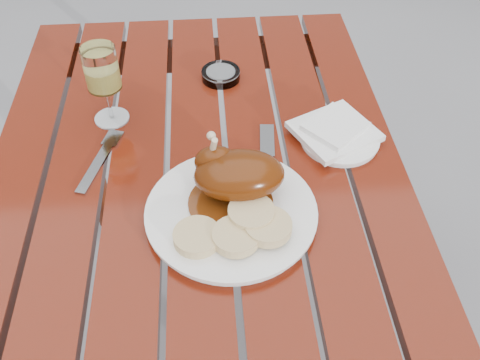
% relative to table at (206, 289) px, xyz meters
% --- Properties ---
extents(ground, '(60.00, 60.00, 0.00)m').
position_rel_table_xyz_m(ground, '(0.00, 0.00, -0.38)').
color(ground, slate).
rests_on(ground, ground).
extents(table, '(0.80, 1.20, 0.75)m').
position_rel_table_xyz_m(table, '(0.00, 0.00, 0.00)').
color(table, maroon).
rests_on(table, ground).
extents(dinner_plate, '(0.31, 0.31, 0.02)m').
position_rel_table_xyz_m(dinner_plate, '(0.06, -0.10, 0.38)').
color(dinner_plate, white).
rests_on(dinner_plate, table).
extents(roast_duck, '(0.17, 0.15, 0.11)m').
position_rel_table_xyz_m(roast_duck, '(0.07, -0.06, 0.44)').
color(roast_duck, '#57250A').
rests_on(roast_duck, dinner_plate).
extents(bread_dumplings, '(0.20, 0.12, 0.03)m').
position_rel_table_xyz_m(bread_dumplings, '(0.07, -0.15, 0.41)').
color(bread_dumplings, '#E2C189').
rests_on(bread_dumplings, dinner_plate).
extents(wine_glass, '(0.09, 0.09, 0.17)m').
position_rel_table_xyz_m(wine_glass, '(-0.18, 0.19, 0.46)').
color(wine_glass, '#E1D866').
rests_on(wine_glass, table).
extents(side_plate, '(0.17, 0.17, 0.01)m').
position_rel_table_xyz_m(side_plate, '(0.29, 0.09, 0.38)').
color(side_plate, white).
rests_on(side_plate, table).
extents(napkin, '(0.19, 0.19, 0.01)m').
position_rel_table_xyz_m(napkin, '(0.28, 0.10, 0.39)').
color(napkin, white).
rests_on(napkin, side_plate).
extents(ashtray, '(0.10, 0.10, 0.02)m').
position_rel_table_xyz_m(ashtray, '(0.06, 0.32, 0.39)').
color(ashtray, '#B2B7BC').
rests_on(ashtray, table).
extents(fork, '(0.07, 0.16, 0.01)m').
position_rel_table_xyz_m(fork, '(-0.19, 0.05, 0.38)').
color(fork, gray).
rests_on(fork, table).
extents(knife, '(0.04, 0.22, 0.01)m').
position_rel_table_xyz_m(knife, '(0.13, -0.00, 0.38)').
color(knife, gray).
rests_on(knife, table).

